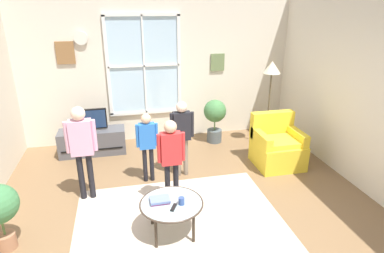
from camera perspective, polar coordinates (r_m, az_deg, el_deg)
ground_plane at (r=4.45m, az=-0.18°, el=-15.55°), size 5.85×6.22×0.02m
back_wall at (r=6.52m, az=-5.89°, el=10.36°), size 5.25×0.17×2.91m
area_rug at (r=4.36m, az=-2.16°, el=-16.20°), size 2.62×2.03×0.01m
tv_stand at (r=6.29m, az=-16.97°, el=-2.55°), size 1.18×0.44×0.46m
television at (r=6.14m, az=-17.40°, el=1.22°), size 0.59×0.08×0.40m
armchair at (r=5.77m, az=14.63°, el=-3.42°), size 0.76×0.74×0.87m
coffee_table at (r=3.96m, az=-3.61°, el=-13.49°), size 0.76×0.76×0.43m
book_stack at (r=3.96m, az=-5.64°, el=-12.67°), size 0.23×0.18×0.05m
cup at (r=3.89m, az=-1.85°, el=-12.88°), size 0.07×0.07×0.09m
remote_near_books at (r=3.85m, az=-3.23°, el=-13.94°), size 0.10×0.14×0.02m
person_red_shirt at (r=4.32m, az=-3.68°, el=-4.71°), size 0.37×0.17×1.23m
person_blue_shirt at (r=4.96m, az=-7.85°, el=-2.33°), size 0.33×0.15×1.11m
person_black_shirt at (r=5.05m, az=-1.79°, el=-0.66°), size 0.37×0.17×1.24m
person_pink_shirt at (r=4.65m, az=-18.73°, el=-2.73°), size 0.41×0.19×1.37m
potted_plant_by_window at (r=6.43m, az=4.01°, el=1.85°), size 0.44×0.44×0.87m
floor_lamp at (r=6.22m, az=13.70°, el=8.59°), size 0.32×0.32×1.64m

